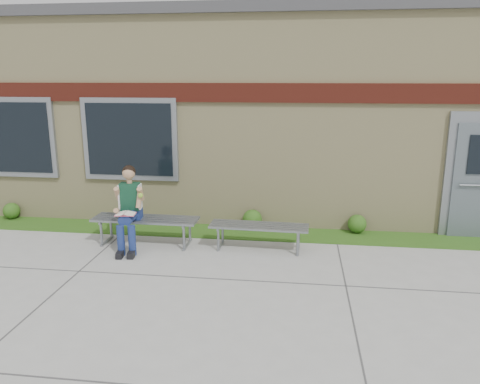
# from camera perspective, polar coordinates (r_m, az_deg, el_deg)

# --- Properties ---
(ground) EXTENTS (80.00, 80.00, 0.00)m
(ground) POSITION_cam_1_polar(r_m,az_deg,el_deg) (6.46, 4.11, -12.77)
(ground) COLOR #9E9E99
(ground) RESTS_ON ground
(grass_strip) EXTENTS (16.00, 0.80, 0.02)m
(grass_strip) POSITION_cam_1_polar(r_m,az_deg,el_deg) (8.85, 5.11, -5.16)
(grass_strip) COLOR #275215
(grass_strip) RESTS_ON ground
(school_building) EXTENTS (16.20, 6.22, 4.20)m
(school_building) POSITION_cam_1_polar(r_m,az_deg,el_deg) (11.78, 6.04, 10.00)
(school_building) COLOR beige
(school_building) RESTS_ON ground
(bench_left) EXTENTS (1.86, 0.54, 0.48)m
(bench_left) POSITION_cam_1_polar(r_m,az_deg,el_deg) (8.40, -11.42, -3.84)
(bench_left) COLOR gray
(bench_left) RESTS_ON ground
(bench_right) EXTENTS (1.69, 0.53, 0.44)m
(bench_right) POSITION_cam_1_polar(r_m,az_deg,el_deg) (8.01, 2.32, -4.72)
(bench_right) COLOR gray
(bench_right) RESTS_ON ground
(girl) EXTENTS (0.54, 0.87, 1.43)m
(girl) POSITION_cam_1_polar(r_m,az_deg,el_deg) (8.17, -13.39, -1.72)
(girl) COLOR navy
(girl) RESTS_ON ground
(shrub_west) EXTENTS (0.33, 0.33, 0.33)m
(shrub_west) POSITION_cam_1_polar(r_m,az_deg,el_deg) (10.78, -26.08, -2.07)
(shrub_west) COLOR #275215
(shrub_west) RESTS_ON grass_strip
(shrub_mid) EXTENTS (0.37, 0.37, 0.37)m
(shrub_mid) POSITION_cam_1_polar(r_m,az_deg,el_deg) (9.07, 1.52, -3.33)
(shrub_mid) COLOR #275215
(shrub_mid) RESTS_ON grass_strip
(shrub_east) EXTENTS (0.35, 0.35, 0.35)m
(shrub_east) POSITION_cam_1_polar(r_m,az_deg,el_deg) (9.09, 14.08, -3.78)
(shrub_east) COLOR #275215
(shrub_east) RESTS_ON grass_strip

